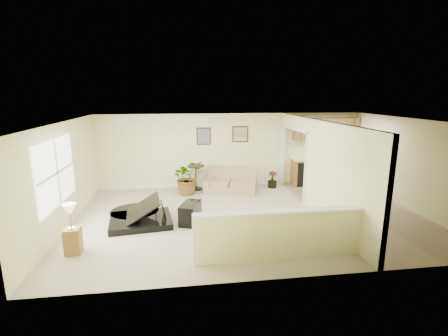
{
  "coord_description": "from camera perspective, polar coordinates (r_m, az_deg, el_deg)",
  "views": [
    {
      "loc": [
        -1.74,
        -7.89,
        3.15
      ],
      "look_at": [
        -0.61,
        0.4,
        1.23
      ],
      "focal_mm": 26.0,
      "sensor_mm": 36.0,
      "label": 1
    }
  ],
  "objects": [
    {
      "name": "floor",
      "position": [
        8.67,
        4.41,
        -8.39
      ],
      "size": [
        9.0,
        9.0,
        0.0
      ],
      "primitive_type": "plane",
      "color": "tan",
      "rests_on": "ground"
    },
    {
      "name": "back_wall",
      "position": [
        11.19,
        1.3,
        3.17
      ],
      "size": [
        9.0,
        0.04,
        2.5
      ],
      "primitive_type": "cube",
      "color": "#F0EBA3",
      "rests_on": "floor"
    },
    {
      "name": "front_wall",
      "position": [
        5.52,
        11.21,
        -7.41
      ],
      "size": [
        9.0,
        0.04,
        2.5
      ],
      "primitive_type": "cube",
      "color": "#F0EBA3",
      "rests_on": "floor"
    },
    {
      "name": "left_wall",
      "position": [
        8.57,
        -26.33,
        -1.23
      ],
      "size": [
        0.04,
        6.0,
        2.5
      ],
      "primitive_type": "cube",
      "color": "#F0EBA3",
      "rests_on": "floor"
    },
    {
      "name": "right_wall",
      "position": [
        10.24,
        30.0,
        0.5
      ],
      "size": [
        0.04,
        6.0,
        2.5
      ],
      "primitive_type": "cube",
      "color": "#F0EBA3",
      "rests_on": "floor"
    },
    {
      "name": "ceiling",
      "position": [
        8.1,
        4.72,
        8.31
      ],
      "size": [
        9.0,
        6.0,
        0.04
      ],
      "primitive_type": "cube",
      "color": "silver",
      "rests_on": "back_wall"
    },
    {
      "name": "kitchen_vinyl",
      "position": [
        9.8,
        22.86,
        -6.83
      ],
      "size": [
        2.7,
        6.0,
        0.01
      ],
      "primitive_type": "cube",
      "color": "gray",
      "rests_on": "floor"
    },
    {
      "name": "interior_partition",
      "position": [
        9.08,
        15.37,
        0.21
      ],
      "size": [
        0.18,
        5.99,
        2.5
      ],
      "color": "#F0EBA3",
      "rests_on": "floor"
    },
    {
      "name": "pony_half_wall",
      "position": [
        6.44,
        9.53,
        -11.36
      ],
      "size": [
        3.42,
        0.22,
        1.0
      ],
      "color": "#F0EBA3",
      "rests_on": "floor"
    },
    {
      "name": "left_window",
      "position": [
        8.06,
        -27.46,
        -0.7
      ],
      "size": [
        0.05,
        2.15,
        1.45
      ],
      "primitive_type": "cube",
      "color": "white",
      "rests_on": "left_wall"
    },
    {
      "name": "wall_art_left",
      "position": [
        10.98,
        -3.59,
        5.6
      ],
      "size": [
        0.48,
        0.04,
        0.58
      ],
      "color": "#372814",
      "rests_on": "back_wall"
    },
    {
      "name": "wall_mirror",
      "position": [
        11.13,
        2.87,
        5.97
      ],
      "size": [
        0.55,
        0.04,
        0.55
      ],
      "color": "#372814",
      "rests_on": "back_wall"
    },
    {
      "name": "kitchen_cabinets",
      "position": [
        11.93,
        16.82,
        1.37
      ],
      "size": [
        2.36,
        0.65,
        2.33
      ],
      "color": "olive",
      "rests_on": "floor"
    },
    {
      "name": "piano",
      "position": [
        8.36,
        -14.74,
        -5.38
      ],
      "size": [
        1.85,
        1.9,
        1.39
      ],
      "rotation": [
        0.0,
        0.0,
        0.13
      ],
      "color": "black",
      "rests_on": "floor"
    },
    {
      "name": "piano_bench",
      "position": [
        8.18,
        -5.95,
        -7.87
      ],
      "size": [
        0.61,
        0.84,
        0.5
      ],
      "primitive_type": "cube",
      "rotation": [
        0.0,
        0.0,
        -0.34
      ],
      "color": "black",
      "rests_on": "floor"
    },
    {
      "name": "loveseat",
      "position": [
        10.67,
        1.14,
        -2.21
      ],
      "size": [
        1.93,
        1.42,
        0.95
      ],
      "rotation": [
        0.0,
        0.0,
        -0.31
      ],
      "color": "tan",
      "rests_on": "floor"
    },
    {
      "name": "accent_table",
      "position": [
        10.87,
        -4.96,
        -1.07
      ],
      "size": [
        0.57,
        0.57,
        0.82
      ],
      "color": "black",
      "rests_on": "floor"
    },
    {
      "name": "palm_plant",
      "position": [
        10.4,
        -6.38,
        -1.66
      ],
      "size": [
        1.26,
        1.2,
        1.1
      ],
      "color": "black",
      "rests_on": "floor"
    },
    {
      "name": "small_plant",
      "position": [
        11.21,
        8.49,
        -2.22
      ],
      "size": [
        0.34,
        0.34,
        0.57
      ],
      "color": "black",
      "rests_on": "floor"
    },
    {
      "name": "lamp_stand",
      "position": [
        7.27,
        -25.15,
        -10.21
      ],
      "size": [
        0.32,
        0.32,
        1.04
      ],
      "color": "olive",
      "rests_on": "floor"
    }
  ]
}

